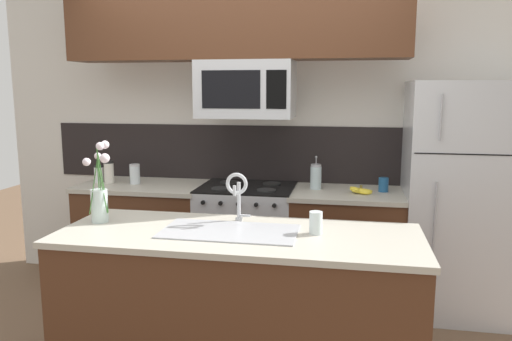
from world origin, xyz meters
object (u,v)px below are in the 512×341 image
coffee_tin (383,185)px  sink_faucet (237,190)px  storage_jar_medium (109,172)px  french_press (316,177)px  banana_bunch (361,191)px  microwave (246,89)px  stove_range (247,241)px  storage_jar_short (135,174)px  refrigerator (464,199)px  flower_vase (100,198)px  drinking_glass (316,223)px  storage_jar_tall (99,174)px

coffee_tin → sink_faucet: sink_faucet is taller
storage_jar_medium → french_press: bearing=2.2°
banana_bunch → microwave: bearing=177.5°
storage_jar_medium → coffee_tin: bearing=1.5°
stove_range → storage_jar_short: storage_jar_short is taller
refrigerator → french_press: (-1.12, 0.04, 0.13)m
stove_range → banana_bunch: 1.02m
storage_jar_medium → storage_jar_short: storage_jar_medium is taller
storage_jar_medium → storage_jar_short: size_ratio=1.13×
sink_faucet → storage_jar_medium: bearing=142.4°
stove_range → storage_jar_medium: storage_jar_medium is taller
banana_bunch → flower_vase: (-1.55, -1.13, 0.13)m
french_press → drinking_glass: (0.09, -1.26, -0.04)m
sink_faucet → drinking_glass: size_ratio=2.42×
stove_range → microwave: 1.24m
refrigerator → drinking_glass: (-1.03, -1.22, 0.09)m
french_press → drinking_glass: bearing=-86.0°
stove_range → drinking_glass: drinking_glass is taller
microwave → storage_jar_short: size_ratio=4.47×
storage_jar_tall → storage_jar_short: storage_jar_short is taller
microwave → sink_faucet: size_ratio=2.43×
stove_range → microwave: size_ratio=1.25×
french_press → storage_jar_medium: bearing=-177.8°
storage_jar_tall → storage_jar_medium: 0.11m
storage_jar_tall → flower_vase: size_ratio=0.29×
drinking_glass → banana_bunch: bearing=76.9°
coffee_tin → banana_bunch: bearing=-147.4°
french_press → refrigerator: bearing=-2.1°
microwave → drinking_glass: bearing=-61.6°
banana_bunch → storage_jar_medium: bearing=178.6°
storage_jar_short → drinking_glass: storage_jar_short is taller
storage_jar_short → banana_bunch: storage_jar_short is taller
banana_bunch → drinking_glass: bearing=-103.1°
stove_range → storage_jar_tall: bearing=179.4°
french_press → flower_vase: 1.73m
storage_jar_medium → flower_vase: 1.31m
stove_range → banana_bunch: (0.90, -0.06, 0.47)m
flower_vase → storage_jar_medium: bearing=114.7°
microwave → storage_jar_medium: size_ratio=3.96×
refrigerator → storage_jar_short: (-2.63, -0.02, 0.11)m
drinking_glass → storage_jar_tall: bearing=148.0°
storage_jar_tall → flower_vase: flower_vase is taller
stove_range → flower_vase: (-0.65, -1.19, 0.60)m
banana_bunch → storage_jar_short: bearing=178.3°
microwave → storage_jar_short: (-0.96, 0.02, -0.70)m
refrigerator → banana_bunch: refrigerator is taller
microwave → banana_bunch: (0.90, -0.04, -0.76)m
storage_jar_medium → drinking_glass: size_ratio=1.48×
banana_bunch → stove_range: bearing=176.2°
refrigerator → drinking_glass: size_ratio=13.89×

